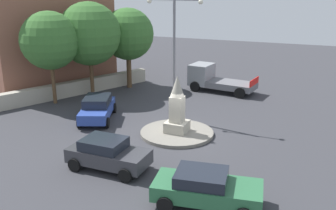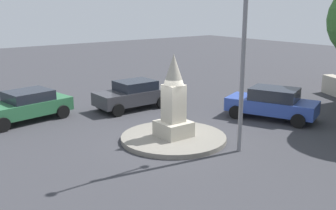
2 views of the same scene
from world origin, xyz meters
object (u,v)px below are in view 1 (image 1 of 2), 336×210
(car_green_far_side, at_px, (206,188))
(truck_grey_approaching, at_px, (214,79))
(tree_mid_cluster, at_px, (89,34))
(car_dark_grey_parked_right, at_px, (108,153))
(tree_near_wall, at_px, (50,41))
(corner_building, at_px, (39,28))
(monument, at_px, (177,108))
(streetlamp, at_px, (174,46))
(car_blue_near_island, at_px, (97,108))
(tree_far_corner, at_px, (128,34))

(car_green_far_side, bearing_deg, truck_grey_approaching, -74.95)
(truck_grey_approaching, bearing_deg, tree_mid_cluster, 30.45)
(car_dark_grey_parked_right, bearing_deg, tree_near_wall, -39.66)
(corner_building, distance_m, tree_mid_cluster, 6.79)
(monument, xyz_separation_m, streetlamp, (1.18, -2.45, 3.16))
(truck_grey_approaching, relative_size, tree_near_wall, 0.84)
(monument, xyz_separation_m, car_green_far_side, (-3.75, 6.45, -0.84))
(car_green_far_side, xyz_separation_m, truck_grey_approaching, (4.46, -16.60, 0.23))
(car_blue_near_island, xyz_separation_m, car_green_far_side, (-9.39, 6.88, -0.04))
(tree_mid_cluster, height_order, tree_far_corner, tree_mid_cluster)
(car_dark_grey_parked_right, height_order, car_green_far_side, car_dark_grey_parked_right)
(streetlamp, xyz_separation_m, tree_near_wall, (9.33, 0.16, -0.17))
(monument, distance_m, car_green_far_side, 7.50)
(monument, relative_size, tree_near_wall, 0.50)
(car_green_far_side, bearing_deg, tree_far_corner, -52.59)
(corner_building, xyz_separation_m, tree_far_corner, (-7.98, -1.23, -0.32))
(tree_far_corner, bearing_deg, car_dark_grey_parked_right, 114.46)
(car_blue_near_island, bearing_deg, tree_mid_cluster, -53.45)
(car_green_far_side, bearing_deg, tree_mid_cluster, -42.01)
(monument, xyz_separation_m, corner_building, (15.64, -7.23, 3.20))
(car_blue_near_island, relative_size, tree_near_wall, 0.68)
(tree_far_corner, bearing_deg, streetlamp, 137.14)
(streetlamp, distance_m, tree_far_corner, 8.84)
(car_dark_grey_parked_right, height_order, tree_far_corner, tree_far_corner)
(tree_near_wall, bearing_deg, car_dark_grey_parked_right, 140.34)
(car_dark_grey_parked_right, relative_size, tree_near_wall, 0.58)
(car_blue_near_island, relative_size, tree_far_corner, 0.68)
(truck_grey_approaching, bearing_deg, tree_near_wall, 38.78)
(car_blue_near_island, height_order, truck_grey_approaching, truck_grey_approaching)
(truck_grey_approaching, bearing_deg, monument, 94.03)
(car_green_far_side, bearing_deg, car_dark_grey_parked_right, -13.16)
(tree_far_corner, bearing_deg, corner_building, 8.77)
(car_dark_grey_parked_right, bearing_deg, car_green_far_side, 166.84)
(car_dark_grey_parked_right, xyz_separation_m, car_green_far_side, (-5.17, 1.21, -0.03))
(car_green_far_side, bearing_deg, tree_near_wall, -31.51)
(monument, height_order, car_blue_near_island, monument)
(car_dark_grey_parked_right, xyz_separation_m, tree_mid_cluster, (7.74, -10.42, 4.01))
(corner_building, xyz_separation_m, tree_mid_cluster, (-6.47, 2.04, 0.00))
(car_green_far_side, relative_size, tree_mid_cluster, 0.62)
(monument, distance_m, tree_mid_cluster, 11.01)
(car_green_far_side, xyz_separation_m, tree_far_corner, (11.40, -14.91, 3.71))
(car_blue_near_island, distance_m, car_green_far_side, 11.65)
(car_dark_grey_parked_right, distance_m, tree_mid_cluster, 13.59)
(tree_mid_cluster, bearing_deg, streetlamp, 161.09)
(car_dark_grey_parked_right, distance_m, tree_near_wall, 12.39)
(tree_mid_cluster, bearing_deg, car_blue_near_island, 126.55)
(monument, bearing_deg, car_green_far_side, 120.17)
(streetlamp, height_order, car_dark_grey_parked_right, streetlamp)
(streetlamp, distance_m, tree_mid_cluster, 8.44)
(car_blue_near_island, xyz_separation_m, tree_far_corner, (2.01, -8.02, 3.67))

